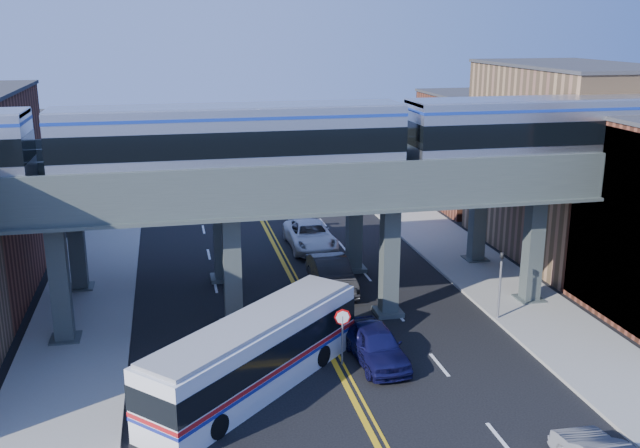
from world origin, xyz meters
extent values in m
plane|color=black|center=(0.00, 0.00, 0.00)|extent=(120.00, 120.00, 0.00)
cube|color=gray|center=(-11.50, 10.00, 0.08)|extent=(5.00, 70.00, 0.16)
cube|color=gray|center=(11.50, 10.00, 0.08)|extent=(5.00, 70.00, 0.16)
cube|color=#97744E|center=(-18.50, 29.00, 4.00)|extent=(8.00, 10.00, 8.00)
cube|color=#97744E|center=(18.50, 16.00, 6.00)|extent=(8.00, 14.00, 12.00)
cube|color=brown|center=(18.50, 29.00, 4.50)|extent=(8.00, 10.00, 9.00)
cube|color=teal|center=(14.55, 4.00, 4.75)|extent=(0.10, 9.50, 9.50)
cube|color=#3E4846|center=(-12.00, 8.00, 3.00)|extent=(0.85, 0.85, 6.00)
cube|color=#3E4846|center=(-4.00, 8.00, 3.00)|extent=(0.85, 0.85, 6.00)
cube|color=#3E4846|center=(4.00, 8.00, 3.00)|extent=(0.85, 0.85, 6.00)
cube|color=#3E4846|center=(12.00, 8.00, 3.00)|extent=(0.85, 0.85, 6.00)
cube|color=#434D48|center=(0.00, 8.00, 6.70)|extent=(52.00, 3.60, 1.40)
cube|color=#3E4846|center=(-12.00, 15.00, 3.00)|extent=(0.85, 0.85, 6.00)
cube|color=#3E4846|center=(-4.00, 15.00, 3.00)|extent=(0.85, 0.85, 6.00)
cube|color=#3E4846|center=(4.00, 15.00, 3.00)|extent=(0.85, 0.85, 6.00)
cube|color=#3E4846|center=(12.00, 15.00, 3.00)|extent=(0.85, 0.85, 6.00)
cube|color=#434D48|center=(0.00, 15.00, 6.70)|extent=(52.00, 3.60, 1.40)
cube|color=black|center=(-8.98, 8.00, 7.53)|extent=(2.33, 2.33, 0.26)
cube|color=black|center=(1.30, 8.00, 7.53)|extent=(2.33, 2.33, 0.26)
cube|color=#B4B6BE|center=(-3.84, 8.00, 9.36)|extent=(16.07, 3.07, 3.38)
cube|color=black|center=(-3.84, 8.00, 9.51)|extent=(16.09, 3.13, 1.16)
cube|color=black|center=(7.89, 8.00, 7.53)|extent=(2.33, 2.33, 0.26)
cube|color=#B4B6BE|center=(13.03, 8.00, 9.36)|extent=(16.07, 3.07, 3.38)
cube|color=black|center=(13.03, 8.00, 9.51)|extent=(16.09, 3.13, 1.16)
cylinder|color=slate|center=(0.30, 3.00, 1.15)|extent=(0.09, 0.09, 2.30)
cylinder|color=red|center=(0.30, 3.00, 2.25)|extent=(0.76, 0.04, 0.76)
cylinder|color=slate|center=(9.20, 6.00, 1.60)|extent=(0.12, 0.12, 3.20)
imported|color=black|center=(9.20, 6.00, 3.65)|extent=(0.15, 0.18, 0.90)
cube|color=white|center=(-3.71, 1.66, 1.48)|extent=(9.96, 9.75, 2.96)
cube|color=black|center=(-3.71, 1.66, 1.86)|extent=(10.03, 9.82, 1.00)
cube|color=#B21419|center=(-3.71, 1.66, 1.19)|extent=(10.02, 9.82, 0.17)
cylinder|color=black|center=(-6.34, -0.90, 0.48)|extent=(2.48, 2.52, 0.95)
cylinder|color=black|center=(-1.41, 3.89, 0.48)|extent=(2.48, 2.52, 0.95)
imported|color=#11113F|center=(1.83, 2.92, 0.84)|extent=(2.22, 5.00, 1.67)
imported|color=#29292B|center=(1.93, 12.13, 0.91)|extent=(1.95, 5.55, 1.83)
imported|color=white|center=(2.30, 19.99, 0.87)|extent=(2.91, 6.25, 1.73)
imported|color=#B8B7BD|center=(2.21, 21.73, 0.76)|extent=(2.37, 5.36, 1.53)
camera|label=1|loc=(-6.75, -24.92, 14.59)|focal=40.00mm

